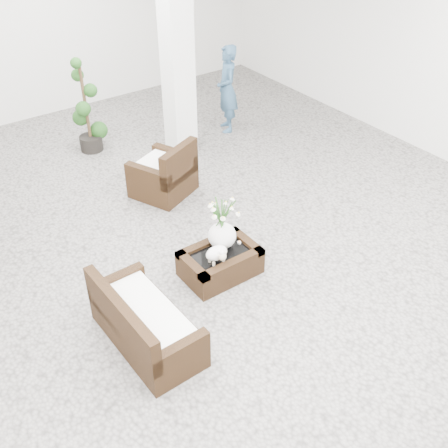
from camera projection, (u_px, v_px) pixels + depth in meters
ground at (219, 260)px, 6.86m from camera, size 11.00×11.00×0.00m
column at (177, 45)px, 8.25m from camera, size 0.40×0.40×3.50m
coffee_table at (220, 263)px, 6.57m from camera, size 0.90×0.60×0.31m
sheep_figurine at (217, 254)px, 6.29m from camera, size 0.28×0.23×0.21m
planter_narcissus at (222, 219)px, 6.36m from camera, size 0.44×0.44×0.80m
tealight at (239, 242)px, 6.62m from camera, size 0.04×0.04×0.03m
armchair at (162, 168)px, 7.91m from camera, size 1.01×1.00×0.83m
loveseat at (146, 316)px, 5.57m from camera, size 0.68×1.36×0.72m
topiary at (86, 106)px, 8.79m from camera, size 0.42×0.42×1.57m
shopper at (227, 89)px, 9.44m from camera, size 0.55×0.65×1.52m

